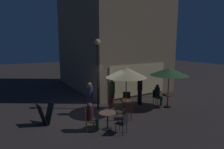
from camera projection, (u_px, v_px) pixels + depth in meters
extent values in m
plane|color=#3B3231|center=(92.00, 114.00, 10.16)|extent=(60.00, 60.00, 0.00)
cube|color=#90775C|center=(134.00, 29.00, 13.50)|extent=(6.56, 1.92, 9.45)
cube|color=#90775C|center=(85.00, 31.00, 15.24)|extent=(1.92, 8.78, 9.45)
cube|color=beige|center=(138.00, 80.00, 13.05)|extent=(4.59, 0.08, 2.10)
cylinder|color=black|center=(98.00, 77.00, 10.68)|extent=(0.10, 0.10, 3.71)
sphere|color=#F5C783|center=(97.00, 42.00, 10.37)|extent=(0.33, 0.33, 0.33)
cube|color=#1E2A25|center=(49.00, 113.00, 8.91)|extent=(0.42, 0.60, 1.00)
cube|color=black|center=(42.00, 115.00, 8.66)|extent=(0.42, 0.60, 1.00)
cylinder|color=black|center=(126.00, 113.00, 10.22)|extent=(0.40, 0.40, 0.03)
cylinder|color=black|center=(126.00, 107.00, 10.16)|extent=(0.06, 0.06, 0.71)
cylinder|color=brown|center=(126.00, 100.00, 10.10)|extent=(0.63, 0.63, 0.03)
cylinder|color=black|center=(167.00, 107.00, 11.24)|extent=(0.40, 0.40, 0.03)
cylinder|color=black|center=(168.00, 101.00, 11.18)|extent=(0.06, 0.06, 0.72)
cylinder|color=#4E301A|center=(168.00, 95.00, 11.12)|extent=(0.64, 0.64, 0.03)
cylinder|color=black|center=(108.00, 129.00, 8.34)|extent=(0.40, 0.40, 0.03)
cylinder|color=black|center=(108.00, 121.00, 8.28)|extent=(0.06, 0.06, 0.74)
cylinder|color=#845C49|center=(108.00, 113.00, 8.22)|extent=(0.75, 0.75, 0.03)
cylinder|color=black|center=(126.00, 113.00, 10.22)|extent=(0.36, 0.36, 0.06)
cylinder|color=#4D351D|center=(126.00, 91.00, 10.02)|extent=(0.05, 0.05, 2.47)
cone|color=beige|center=(126.00, 72.00, 9.86)|extent=(2.15, 2.15, 0.54)
cylinder|color=black|center=(167.00, 107.00, 11.24)|extent=(0.36, 0.36, 0.06)
cylinder|color=#47322A|center=(168.00, 88.00, 11.06)|extent=(0.05, 0.05, 2.29)
cone|color=#345B35|center=(169.00, 72.00, 10.90)|extent=(2.17, 2.17, 0.42)
cylinder|color=black|center=(129.00, 106.00, 10.75)|extent=(0.03, 0.03, 0.44)
cylinder|color=black|center=(123.00, 106.00, 10.79)|extent=(0.03, 0.03, 0.44)
cylinder|color=black|center=(130.00, 104.00, 11.09)|extent=(0.03, 0.03, 0.44)
cylinder|color=black|center=(124.00, 104.00, 11.13)|extent=(0.03, 0.03, 0.44)
cube|color=black|center=(126.00, 101.00, 10.90)|extent=(0.61, 0.61, 0.04)
cube|color=black|center=(127.00, 96.00, 11.05)|extent=(0.37, 0.29, 0.47)
cylinder|color=brown|center=(115.00, 109.00, 10.26)|extent=(0.03, 0.03, 0.48)
cylinder|color=brown|center=(116.00, 111.00, 9.93)|extent=(0.03, 0.03, 0.48)
cylinder|color=brown|center=(109.00, 109.00, 10.20)|extent=(0.03, 0.03, 0.48)
cylinder|color=brown|center=(110.00, 111.00, 9.87)|extent=(0.03, 0.03, 0.48)
cube|color=brown|center=(112.00, 105.00, 10.02)|extent=(0.55, 0.55, 0.03)
cube|color=brown|center=(109.00, 101.00, 9.95)|extent=(0.19, 0.41, 0.49)
cylinder|color=#583122|center=(124.00, 114.00, 9.60)|extent=(0.03, 0.03, 0.43)
cylinder|color=#583122|center=(131.00, 114.00, 9.61)|extent=(0.03, 0.03, 0.43)
cylinder|color=#583122|center=(125.00, 116.00, 9.25)|extent=(0.03, 0.03, 0.43)
cylinder|color=#583122|center=(132.00, 116.00, 9.27)|extent=(0.03, 0.03, 0.43)
cube|color=#583122|center=(128.00, 110.00, 9.39)|extent=(0.59, 0.59, 0.04)
cube|color=#583122|center=(128.00, 107.00, 9.16)|extent=(0.41, 0.24, 0.43)
cylinder|color=#4E3F1C|center=(160.00, 101.00, 11.69)|extent=(0.03, 0.03, 0.45)
cylinder|color=#4E3F1C|center=(158.00, 102.00, 11.47)|extent=(0.03, 0.03, 0.45)
cylinder|color=#4E3F1C|center=(156.00, 100.00, 11.90)|extent=(0.03, 0.03, 0.45)
cylinder|color=#4E3F1C|center=(153.00, 101.00, 11.68)|extent=(0.03, 0.03, 0.45)
cube|color=#4E3F1C|center=(157.00, 97.00, 11.65)|extent=(0.48, 0.48, 0.04)
cube|color=#4E3F1C|center=(155.00, 93.00, 11.73)|extent=(0.39, 0.15, 0.44)
cylinder|color=brown|center=(93.00, 124.00, 8.34)|extent=(0.03, 0.03, 0.46)
cylinder|color=brown|center=(94.00, 127.00, 8.03)|extent=(0.03, 0.03, 0.46)
cylinder|color=brown|center=(86.00, 125.00, 8.27)|extent=(0.03, 0.03, 0.46)
cylinder|color=brown|center=(87.00, 128.00, 7.97)|extent=(0.03, 0.03, 0.46)
cube|color=brown|center=(90.00, 120.00, 8.11)|extent=(0.51, 0.51, 0.04)
cube|color=brown|center=(86.00, 115.00, 8.04)|extent=(0.17, 0.39, 0.47)
cylinder|color=black|center=(116.00, 129.00, 7.89)|extent=(0.03, 0.03, 0.44)
cylinder|color=black|center=(120.00, 126.00, 8.17)|extent=(0.03, 0.03, 0.44)
cylinder|color=black|center=(123.00, 131.00, 7.71)|extent=(0.03, 0.03, 0.44)
cylinder|color=black|center=(127.00, 128.00, 7.99)|extent=(0.03, 0.03, 0.44)
cube|color=black|center=(121.00, 123.00, 7.90)|extent=(0.56, 0.56, 0.04)
cube|color=black|center=(125.00, 119.00, 7.77)|extent=(0.39, 0.22, 0.39)
cube|color=#254938|center=(159.00, 97.00, 11.55)|extent=(0.40, 0.43, 0.14)
cylinder|color=#254938|center=(161.00, 102.00, 11.48)|extent=(0.14, 0.14, 0.49)
cylinder|color=black|center=(157.00, 92.00, 11.59)|extent=(0.31, 0.31, 0.58)
sphere|color=brown|center=(157.00, 86.00, 11.53)|extent=(0.20, 0.20, 0.20)
cube|color=#2A4B3B|center=(93.00, 120.00, 8.14)|extent=(0.44, 0.40, 0.14)
cylinder|color=#2A4B3B|center=(97.00, 125.00, 8.21)|extent=(0.14, 0.14, 0.49)
cylinder|color=#441821|center=(90.00, 114.00, 8.07)|extent=(0.30, 0.30, 0.54)
sphere|color=brown|center=(90.00, 106.00, 8.01)|extent=(0.23, 0.23, 0.23)
cylinder|color=#553462|center=(90.00, 106.00, 9.99)|extent=(0.30, 0.30, 0.93)
cylinder|color=#2D2E4C|center=(90.00, 92.00, 9.87)|extent=(0.35, 0.35, 0.60)
sphere|color=#92694A|center=(90.00, 85.00, 9.80)|extent=(0.21, 0.21, 0.21)
cylinder|color=#4D1E21|center=(112.00, 100.00, 11.09)|extent=(0.31, 0.31, 0.88)
cylinder|color=#2F4629|center=(112.00, 88.00, 10.96)|extent=(0.36, 0.36, 0.64)
sphere|color=brown|center=(112.00, 81.00, 10.90)|extent=(0.21, 0.21, 0.21)
cylinder|color=black|center=(140.00, 97.00, 11.70)|extent=(0.26, 0.26, 0.87)
cylinder|color=black|center=(140.00, 85.00, 11.58)|extent=(0.31, 0.31, 0.66)
sphere|color=#96674C|center=(140.00, 78.00, 11.51)|extent=(0.20, 0.20, 0.20)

